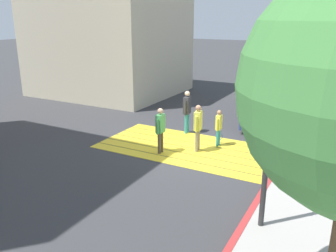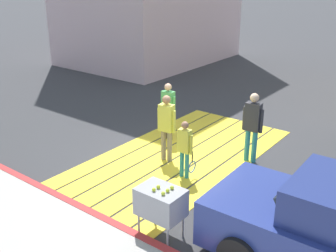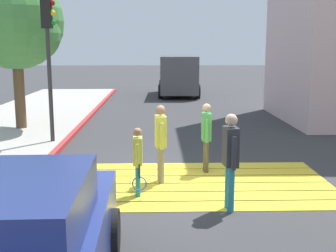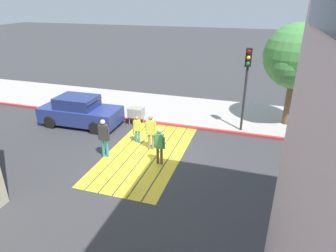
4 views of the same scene
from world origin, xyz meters
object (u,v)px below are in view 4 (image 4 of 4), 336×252
traffic_light_corner (247,74)px  tennis_ball_cart (136,112)px  pedestrian_adult_lead (151,130)px  car_parked_near_curb (80,112)px  street_tree (295,58)px  pedestrian_adult_trailing (104,136)px  pedestrian_child_with_racket (137,128)px  pedestrian_adult_side (159,144)px

traffic_light_corner → tennis_ball_cart: bearing=-83.0°
pedestrian_adult_lead → tennis_ball_cart: bearing=-144.2°
traffic_light_corner → pedestrian_adult_lead: size_ratio=2.53×
car_parked_near_curb → street_tree: (-3.08, 10.54, 2.90)m
traffic_light_corner → tennis_ball_cart: 6.03m
car_parked_near_curb → pedestrian_adult_trailing: bearing=47.1°
street_tree → pedestrian_adult_lead: size_ratio=3.17×
traffic_light_corner → pedestrian_child_with_racket: 5.79m
street_tree → pedestrian_child_with_racket: (4.22, -6.74, -2.86)m
street_tree → pedestrian_adult_side: street_tree is taller
car_parked_near_curb → pedestrian_child_with_racket: (1.13, 3.80, 0.03)m
tennis_ball_cart → pedestrian_adult_side: pedestrian_adult_side is taller
traffic_light_corner → pedestrian_adult_side: 5.56m
street_tree → tennis_ball_cart: size_ratio=5.23×
street_tree → tennis_ball_cart: 8.50m
tennis_ball_cart → pedestrian_child_with_racket: pedestrian_child_with_racket is taller
pedestrian_adult_lead → pedestrian_adult_trailing: pedestrian_adult_trailing is taller
pedestrian_child_with_racket → street_tree: bearing=122.0°
pedestrian_adult_trailing → pedestrian_adult_side: pedestrian_adult_trailing is taller
tennis_ball_cart → pedestrian_adult_side: 4.38m
car_parked_near_curb → traffic_light_corner: 8.84m
pedestrian_adult_trailing → traffic_light_corner: bearing=129.1°
pedestrian_adult_side → pedestrian_child_with_racket: size_ratio=1.19×
traffic_light_corner → pedestrian_child_with_racket: (2.71, -4.59, -2.27)m
street_tree → pedestrian_adult_lead: street_tree is taller
car_parked_near_curb → traffic_light_corner: bearing=100.7°
pedestrian_adult_lead → pedestrian_child_with_racket: 1.00m
pedestrian_adult_side → pedestrian_child_with_racket: pedestrian_adult_side is taller
pedestrian_adult_lead → pedestrian_adult_side: (1.06, 0.77, -0.04)m
traffic_light_corner → pedestrian_child_with_racket: traffic_light_corner is taller
traffic_light_corner → pedestrian_adult_side: (4.22, -2.95, -2.10)m
pedestrian_adult_side → traffic_light_corner: bearing=145.0°
car_parked_near_curb → pedestrian_adult_trailing: pedestrian_adult_trailing is taller
traffic_light_corner → pedestrian_adult_lead: traffic_light_corner is taller
pedestrian_adult_trailing → pedestrian_adult_side: bearing=93.5°
street_tree → traffic_light_corner: bearing=-55.1°
pedestrian_adult_lead → pedestrian_adult_trailing: 2.05m
pedestrian_adult_trailing → pedestrian_child_with_racket: bearing=154.3°
street_tree → car_parked_near_curb: bearing=-73.7°
street_tree → tennis_ball_cart: (2.18, -7.67, -2.93)m
car_parked_near_curb → pedestrian_adult_side: pedestrian_adult_side is taller
car_parked_near_curb → tennis_ball_cart: 3.01m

